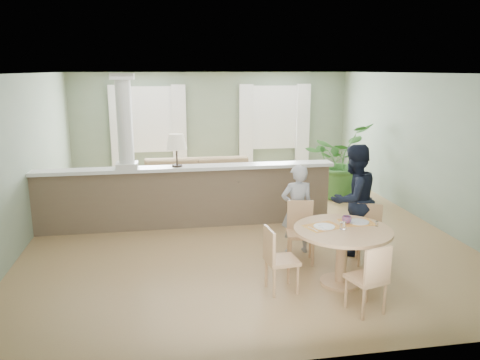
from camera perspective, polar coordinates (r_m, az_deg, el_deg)
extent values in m
plane|color=#A68458|center=(8.44, -0.21, -5.77)|extent=(8.00, 8.00, 0.00)
cube|color=gray|center=(12.02, -3.36, 6.57)|extent=(7.00, 0.02, 2.70)
cube|color=gray|center=(8.29, -24.86, 2.28)|extent=(0.02, 8.00, 2.70)
cube|color=gray|center=(9.32, 21.57, 3.69)|extent=(0.02, 8.00, 2.70)
cube|color=gray|center=(4.32, 8.56, -5.93)|extent=(7.00, 0.02, 2.70)
cube|color=white|center=(7.97, -0.23, 12.89)|extent=(7.00, 8.00, 0.02)
cube|color=white|center=(11.90, -11.10, 7.25)|extent=(1.10, 0.02, 1.50)
cube|color=white|center=(11.88, -11.10, 7.23)|extent=(1.22, 0.04, 1.62)
cube|color=white|center=(12.25, 4.17, 7.62)|extent=(1.10, 0.02, 1.50)
cube|color=white|center=(12.22, 4.20, 7.61)|extent=(1.22, 0.04, 1.62)
cube|color=silver|center=(11.89, -14.67, 5.60)|extent=(0.35, 0.10, 2.30)
cube|color=silver|center=(11.85, -7.40, 5.90)|extent=(0.35, 0.10, 2.30)
cube|color=silver|center=(12.04, 0.76, 6.12)|extent=(0.35, 0.10, 2.30)
cube|color=silver|center=(12.39, 7.63, 6.21)|extent=(0.35, 0.10, 2.30)
cube|color=brown|center=(8.38, -6.52, -2.24)|extent=(5.20, 0.22, 1.05)
cube|color=white|center=(8.25, -6.62, 1.48)|extent=(5.32, 0.36, 0.06)
cube|color=white|center=(8.24, -13.60, 1.75)|extent=(0.36, 0.36, 0.10)
cylinder|color=white|center=(8.13, -13.88, 6.90)|extent=(0.26, 0.26, 1.39)
cube|color=white|center=(8.09, -14.18, 12.15)|extent=(0.38, 0.38, 0.10)
cylinder|color=black|center=(8.23, -7.68, 1.74)|extent=(0.18, 0.18, 0.03)
cylinder|color=black|center=(8.20, -7.71, 2.80)|extent=(0.03, 0.03, 0.28)
cone|color=#F6EACB|center=(8.16, -7.77, 4.67)|extent=(0.36, 0.36, 0.26)
imported|color=olive|center=(10.05, -5.06, -0.11)|extent=(3.00, 1.21, 0.87)
imported|color=#376E2C|center=(10.49, 11.70, 2.33)|extent=(1.92, 1.91, 1.62)
cylinder|color=tan|center=(6.47, 12.10, -12.05)|extent=(0.53, 0.53, 0.04)
cylinder|color=tan|center=(6.33, 12.26, -9.09)|extent=(0.14, 0.14, 0.68)
cylinder|color=tan|center=(6.20, 12.42, -6.00)|extent=(1.26, 1.26, 0.04)
cube|color=#B44628|center=(6.22, 10.05, -5.60)|extent=(0.52, 0.44, 0.01)
cube|color=#B44628|center=(6.48, 14.00, -5.01)|extent=(0.46, 0.35, 0.01)
cylinder|color=silver|center=(6.20, 10.22, -5.60)|extent=(0.27, 0.27, 0.01)
cylinder|color=silver|center=(6.48, 14.26, -4.95)|extent=(0.27, 0.27, 0.01)
cylinder|color=white|center=(6.15, 12.43, -5.46)|extent=(0.08, 0.08, 0.09)
cube|color=silver|center=(6.12, 10.05, -5.75)|extent=(0.07, 0.18, 0.00)
cube|color=silver|center=(6.09, 8.89, -5.93)|extent=(0.08, 0.22, 0.00)
cylinder|color=white|center=(6.39, 16.35, -5.13)|extent=(0.04, 0.04, 0.07)
cylinder|color=silver|center=(6.38, 16.37, -4.78)|extent=(0.04, 0.04, 0.01)
imported|color=#264AB3|center=(6.40, 12.87, -4.75)|extent=(0.16, 0.16, 0.10)
cube|color=tan|center=(6.90, 7.42, -6.56)|extent=(0.47, 0.47, 0.05)
cylinder|color=tan|center=(6.81, 6.14, -8.80)|extent=(0.04, 0.04, 0.41)
cylinder|color=tan|center=(6.85, 8.87, -8.77)|extent=(0.04, 0.04, 0.41)
cylinder|color=tan|center=(7.11, 5.93, -7.82)|extent=(0.04, 0.04, 0.41)
cylinder|color=tan|center=(7.15, 8.54, -7.80)|extent=(0.04, 0.04, 0.41)
cube|color=tan|center=(6.99, 7.33, -4.22)|extent=(0.38, 0.11, 0.44)
cube|color=tan|center=(7.07, 15.54, -6.61)|extent=(0.48, 0.48, 0.05)
cylinder|color=tan|center=(6.98, 14.31, -8.68)|extent=(0.04, 0.04, 0.39)
cylinder|color=tan|center=(7.02, 16.86, -8.71)|extent=(0.04, 0.04, 0.39)
cylinder|color=tan|center=(7.27, 14.06, -7.76)|extent=(0.04, 0.04, 0.39)
cylinder|color=tan|center=(7.31, 16.50, -7.80)|extent=(0.04, 0.04, 0.39)
cube|color=tan|center=(7.16, 15.48, -4.42)|extent=(0.36, 0.15, 0.42)
cube|color=tan|center=(5.70, 15.14, -11.53)|extent=(0.47, 0.47, 0.05)
cylinder|color=tan|center=(5.99, 15.19, -12.53)|extent=(0.04, 0.04, 0.39)
cylinder|color=tan|center=(5.81, 12.80, -13.24)|extent=(0.04, 0.04, 0.39)
cylinder|color=tan|center=(5.79, 17.22, -13.64)|extent=(0.04, 0.04, 0.39)
cylinder|color=tan|center=(5.60, 14.81, -14.43)|extent=(0.04, 0.04, 0.39)
cube|color=tan|center=(5.50, 16.46, -10.00)|extent=(0.36, 0.13, 0.42)
cube|color=tan|center=(6.01, 5.14, -9.75)|extent=(0.42, 0.42, 0.05)
cylinder|color=tan|center=(6.02, 7.04, -11.99)|extent=(0.04, 0.04, 0.39)
cylinder|color=tan|center=(6.28, 5.94, -10.85)|extent=(0.04, 0.04, 0.39)
cylinder|color=tan|center=(5.92, 4.19, -12.40)|extent=(0.04, 0.04, 0.39)
cylinder|color=tan|center=(6.18, 3.20, -11.21)|extent=(0.04, 0.04, 0.39)
cube|color=tan|center=(5.87, 3.58, -7.89)|extent=(0.07, 0.37, 0.42)
imported|color=#A1A2A7|center=(7.17, 6.96, -3.55)|extent=(0.52, 0.35, 1.39)
imported|color=black|center=(7.27, 13.62, -2.34)|extent=(1.00, 0.90, 1.69)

